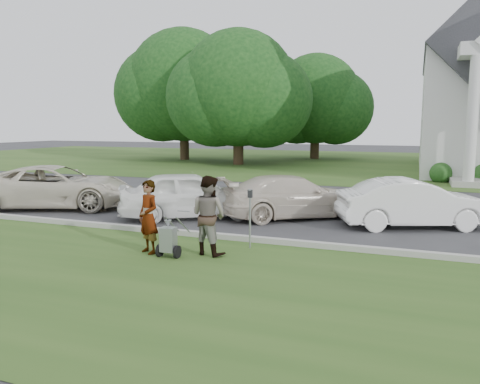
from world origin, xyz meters
The scene contains 15 objects.
ground centered at (0.00, 0.00, 0.00)m, with size 120.00×120.00×0.00m, color #333335.
grass_strip centered at (0.00, -3.00, 0.01)m, with size 80.00×7.00×0.01m, color #2D4E1B.
church_lawn centered at (0.00, 27.00, 0.01)m, with size 80.00×30.00×0.01m, color #2D4E1B.
curb centered at (0.00, 0.55, 0.07)m, with size 80.00×0.18×0.15m, color #9E9E93.
tree_left centered at (-8.01, 21.99, 5.11)m, with size 10.63×8.40×9.71m.
tree_far centered at (-14.01, 24.99, 5.69)m, with size 11.64×9.20×10.73m.
tree_back centered at (-4.01, 29.99, 4.73)m, with size 9.61×7.60×8.89m.
striping_cart centered at (-0.69, -1.39, 0.39)m, with size 0.51×0.99×0.91m.
person_left centered at (-1.27, -1.25, 0.83)m, with size 0.61×0.40×1.66m, color #999999.
person_right centered at (0.03, -0.85, 0.89)m, with size 0.86×0.67×1.78m, color #999999.
parking_meter_near centered at (0.73, -0.05, 0.89)m, with size 0.10×0.09×1.42m.
car_a centered at (-7.48, 2.75, 0.75)m, with size 2.47×5.36×1.49m, color beige.
car_b centered at (-2.28, 2.77, 0.74)m, with size 1.75×4.34×1.48m, color white.
car_c centered at (0.72, 3.99, 0.67)m, with size 1.87×4.59×1.33m, color beige.
car_d centered at (4.29, 3.80, 0.69)m, with size 1.46×4.20×1.38m, color white.
Camera 1 is at (4.31, -10.17, 2.89)m, focal length 35.00 mm.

